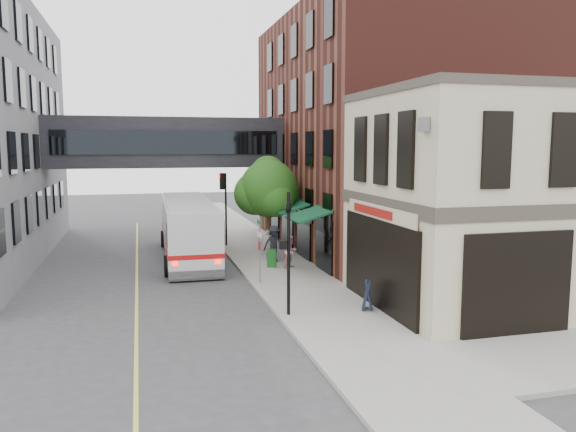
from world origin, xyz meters
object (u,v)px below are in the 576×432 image
pedestrian_a (268,244)px  pedestrian_b (291,251)px  bus (188,226)px  sandwich_board (367,295)px  pedestrian_c (274,244)px  newspaper_box (272,258)px

pedestrian_a → pedestrian_b: 2.80m
bus → sandwich_board: (5.61, -12.45, -1.11)m
pedestrian_a → sandwich_board: size_ratio=1.47×
bus → pedestrian_a: bearing=-24.4°
pedestrian_b → pedestrian_c: pedestrian_c is taller
sandwich_board → newspaper_box: bearing=124.6°
pedestrian_b → newspaper_box: 1.06m
pedestrian_a → pedestrian_c: pedestrian_c is taller
pedestrian_c → newspaper_box: (-0.43, -1.25, -0.52)m
newspaper_box → sandwich_board: size_ratio=0.83×
bus → pedestrian_a: 4.68m
bus → pedestrian_b: bus is taller
pedestrian_a → pedestrian_c: 1.07m
bus → pedestrian_b: (4.72, -4.64, -0.81)m
pedestrian_b → sandwich_board: bearing=-116.5°
sandwich_board → pedestrian_c: bearing=120.5°
bus → pedestrian_b: bearing=-44.5°
bus → pedestrian_c: bus is taller
pedestrian_c → bus: bearing=136.5°
pedestrian_a → pedestrian_b: (0.54, -2.74, 0.05)m
pedestrian_b → sandwich_board: 7.86m
bus → pedestrian_a: (4.19, -1.90, -0.85)m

